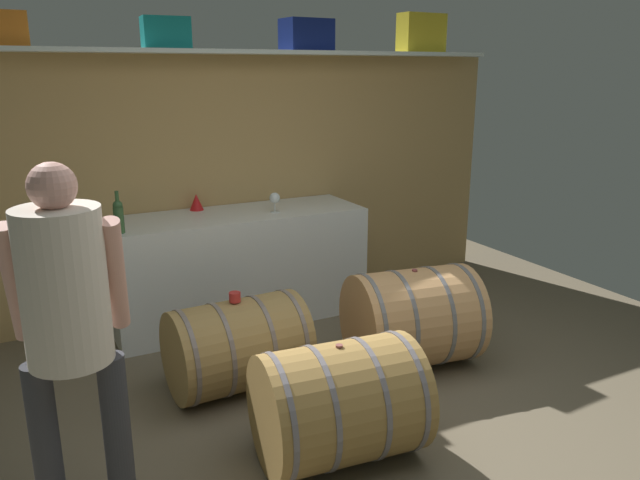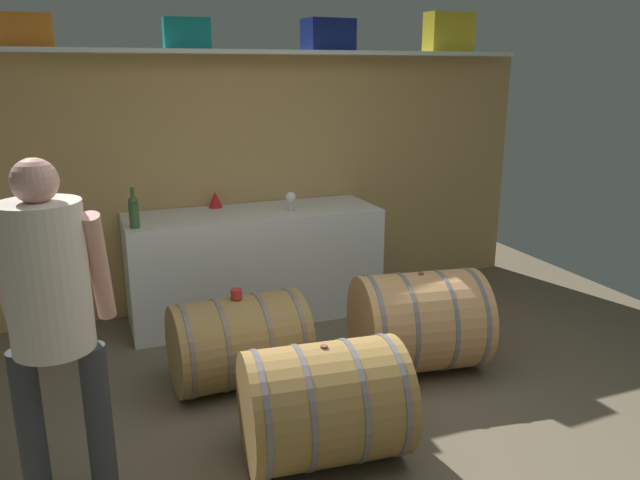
{
  "view_description": "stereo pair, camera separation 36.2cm",
  "coord_description": "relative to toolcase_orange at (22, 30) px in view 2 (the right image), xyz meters",
  "views": [
    {
      "loc": [
        -1.7,
        -2.38,
        1.95
      ],
      "look_at": [
        -0.1,
        0.75,
        0.97
      ],
      "focal_mm": 34.55,
      "sensor_mm": 36.0,
      "label": 1
    },
    {
      "loc": [
        -1.37,
        -2.53,
        1.95
      ],
      "look_at": [
        -0.1,
        0.75,
        0.97
      ],
      "focal_mm": 34.55,
      "sensor_mm": 36.0,
      "label": 2
    }
  ],
  "objects": [
    {
      "name": "high_shelf_board",
      "position": [
        1.67,
        0.0,
        -0.13
      ],
      "size": [
        4.52,
        0.4,
        0.03
      ],
      "primitive_type": "cube",
      "color": "white",
      "rests_on": "back_wall_panel"
    },
    {
      "name": "toolcase_navy",
      "position": [
        2.24,
        0.0,
        0.01
      ],
      "size": [
        0.4,
        0.28,
        0.25
      ],
      "primitive_type": "cube",
      "rotation": [
        0.0,
        0.0,
        0.06
      ],
      "color": "navy",
      "rests_on": "high_shelf_board"
    },
    {
      "name": "work_cabinet",
      "position": [
        1.51,
        -0.24,
        -1.77
      ],
      "size": [
        1.98,
        0.66,
        0.87
      ],
      "primitive_type": "cube",
      "color": "silver",
      "rests_on": "ground"
    },
    {
      "name": "toolcase_yellow",
      "position": [
        3.37,
        0.0,
        0.05
      ],
      "size": [
        0.43,
        0.2,
        0.33
      ],
      "primitive_type": "cube",
      "rotation": [
        0.0,
        0.0,
        0.04
      ],
      "color": "yellow",
      "rests_on": "high_shelf_board"
    },
    {
      "name": "winemaker_pouring",
      "position": [
        0.11,
        -2.14,
        -1.21
      ],
      "size": [
        0.51,
        0.43,
        1.61
      ],
      "rotation": [
        0.0,
        0.0,
        -0.18
      ],
      "color": "#323339",
      "rests_on": "ground"
    },
    {
      "name": "red_funnel",
      "position": [
        1.26,
        0.0,
        -1.27
      ],
      "size": [
        0.11,
        0.11,
        0.13
      ],
      "primitive_type": "cone",
      "color": "red",
      "rests_on": "work_cabinet"
    },
    {
      "name": "ground_plane",
      "position": [
        1.67,
        -1.68,
        -2.21
      ],
      "size": [
        6.11,
        8.09,
        0.02
      ],
      "primitive_type": "cube",
      "color": "brown"
    },
    {
      "name": "toolcase_teal",
      "position": [
        1.11,
        0.0,
        0.0
      ],
      "size": [
        0.34,
        0.2,
        0.22
      ],
      "primitive_type": "cube",
      "rotation": [
        0.0,
        0.0,
        -0.04
      ],
      "color": "#108180",
      "rests_on": "high_shelf_board"
    },
    {
      "name": "wine_barrel_flank",
      "position": [
        1.32,
        -2.24,
        -1.89
      ],
      "size": [
        0.86,
        0.69,
        0.64
      ],
      "rotation": [
        0.0,
        0.0,
        -0.09
      ],
      "color": "olive",
      "rests_on": "ground"
    },
    {
      "name": "wine_barrel_near",
      "position": [
        1.11,
        -1.32,
        -1.91
      ],
      "size": [
        0.84,
        0.61,
        0.59
      ],
      "rotation": [
        0.0,
        0.0,
        0.04
      ],
      "color": "#A17F48",
      "rests_on": "ground"
    },
    {
      "name": "back_wall_panel",
      "position": [
        1.67,
        0.15,
        -1.17
      ],
      "size": [
        4.91,
        0.1,
        2.06
      ],
      "primitive_type": "cube",
      "color": "tan",
      "rests_on": "ground"
    },
    {
      "name": "wine_barrel_far",
      "position": [
        2.27,
        -1.54,
        -1.87
      ],
      "size": [
        0.9,
        0.77,
        0.68
      ],
      "rotation": [
        0.0,
        0.0,
        -0.15
      ],
      "color": "tan",
      "rests_on": "ground"
    },
    {
      "name": "toolcase_orange",
      "position": [
        0.0,
        0.0,
        0.0
      ],
      "size": [
        0.4,
        0.23,
        0.22
      ],
      "primitive_type": "cube",
      "rotation": [
        0.0,
        0.0,
        0.07
      ],
      "color": "orange",
      "rests_on": "high_shelf_board"
    },
    {
      "name": "wine_bottle_green",
      "position": [
        0.6,
        -0.45,
        -1.21
      ],
      "size": [
        0.07,
        0.07,
        0.29
      ],
      "color": "#335A32",
      "rests_on": "work_cabinet"
    },
    {
      "name": "tasting_cup",
      "position": [
        1.1,
        -1.32,
        -1.59
      ],
      "size": [
        0.07,
        0.07,
        0.06
      ],
      "primitive_type": "cylinder",
      "color": "red",
      "rests_on": "wine_barrel_near"
    },
    {
      "name": "wine_glass",
      "position": [
        1.79,
        -0.35,
        -1.22
      ],
      "size": [
        0.08,
        0.08,
        0.15
      ],
      "color": "white",
      "rests_on": "work_cabinet"
    }
  ]
}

